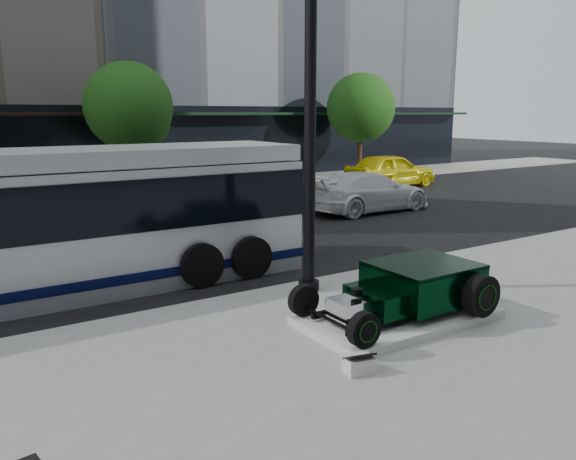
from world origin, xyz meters
TOP-DOWN VIEW (x-y plane):
  - ground at (0.00, 0.00)m, footprint 120.00×120.00m
  - sidewalk_far at (0.00, 14.00)m, footprint 70.00×4.00m
  - street_trees at (1.15, 13.07)m, footprint 29.80×3.80m
  - display_plinth at (-0.12, -4.89)m, footprint 3.40×1.80m
  - hot_rod at (0.22, -4.89)m, footprint 3.22×2.00m
  - info_plaque at (-1.94, -6.03)m, footprint 0.46×0.38m
  - lamppost at (-0.40, -2.61)m, footprint 0.42×0.42m
  - transit_bus at (-5.38, 0.40)m, footprint 12.12×2.88m
  - white_sedan at (7.15, 4.33)m, footprint 5.23×2.27m
  - yellow_taxi at (12.76, 9.13)m, footprint 4.99×2.13m

SIDE VIEW (x-z plane):
  - ground at x=0.00m, z-range 0.00..0.00m
  - sidewalk_far at x=0.00m, z-range 0.00..0.12m
  - display_plinth at x=-0.12m, z-range 0.12..0.27m
  - info_plaque at x=-1.94m, z-range 0.09..0.40m
  - hot_rod at x=0.22m, z-range 0.29..1.10m
  - white_sedan at x=7.15m, z-range 0.00..1.50m
  - yellow_taxi at x=12.76m, z-range 0.00..1.68m
  - transit_bus at x=-5.38m, z-range 0.02..2.95m
  - lamppost at x=-0.40m, z-range -0.17..7.46m
  - street_trees at x=1.15m, z-range 0.92..6.62m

